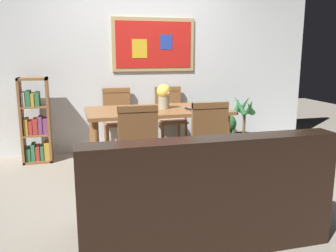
{
  "coord_description": "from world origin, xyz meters",
  "views": [
    {
      "loc": [
        -0.97,
        -3.54,
        1.4
      ],
      "look_at": [
        -0.03,
        -0.06,
        0.65
      ],
      "focal_mm": 38.04,
      "sensor_mm": 36.0,
      "label": 1
    }
  ],
  "objects_px": {
    "dining_chair_near_left": "(137,142)",
    "dining_table": "(157,116)",
    "dining_chair_near_right": "(206,136)",
    "tv_remote": "(190,109)",
    "dining_chair_far_left": "(118,116)",
    "potted_palm": "(243,132)",
    "flower_vase": "(164,95)",
    "dining_chair_far_right": "(170,113)",
    "bookshelf": "(36,125)",
    "leather_couch": "(198,198)",
    "potted_ivy": "(226,129)"
  },
  "relations": [
    {
      "from": "dining_chair_near_left",
      "to": "dining_chair_far_left",
      "type": "bearing_deg",
      "value": 89.71
    },
    {
      "from": "potted_ivy",
      "to": "dining_table",
      "type": "bearing_deg",
      "value": -149.28
    },
    {
      "from": "dining_table",
      "to": "bookshelf",
      "type": "height_order",
      "value": "bookshelf"
    },
    {
      "from": "dining_chair_far_right",
      "to": "bookshelf",
      "type": "distance_m",
      "value": 1.82
    },
    {
      "from": "bookshelf",
      "to": "tv_remote",
      "type": "height_order",
      "value": "bookshelf"
    },
    {
      "from": "dining_chair_near_right",
      "to": "potted_palm",
      "type": "bearing_deg",
      "value": 48.29
    },
    {
      "from": "dining_chair_far_right",
      "to": "tv_remote",
      "type": "relative_size",
      "value": 5.62
    },
    {
      "from": "dining_chair_near_right",
      "to": "tv_remote",
      "type": "distance_m",
      "value": 0.61
    },
    {
      "from": "potted_palm",
      "to": "dining_table",
      "type": "bearing_deg",
      "value": -163.25
    },
    {
      "from": "dining_chair_near_right",
      "to": "potted_ivy",
      "type": "height_order",
      "value": "dining_chair_near_right"
    },
    {
      "from": "bookshelf",
      "to": "flower_vase",
      "type": "xyz_separation_m",
      "value": [
        1.54,
        -0.63,
        0.41
      ]
    },
    {
      "from": "flower_vase",
      "to": "dining_chair_far_left",
      "type": "bearing_deg",
      "value": 121.85
    },
    {
      "from": "tv_remote",
      "to": "potted_palm",
      "type": "bearing_deg",
      "value": 29.31
    },
    {
      "from": "flower_vase",
      "to": "tv_remote",
      "type": "relative_size",
      "value": 1.81
    },
    {
      "from": "dining_table",
      "to": "dining_chair_near_right",
      "type": "distance_m",
      "value": 0.81
    },
    {
      "from": "bookshelf",
      "to": "potted_ivy",
      "type": "xyz_separation_m",
      "value": [
        2.69,
        0.1,
        -0.22
      ]
    },
    {
      "from": "potted_ivy",
      "to": "tv_remote",
      "type": "distance_m",
      "value": 1.34
    },
    {
      "from": "dining_chair_near_left",
      "to": "dining_table",
      "type": "bearing_deg",
      "value": 62.92
    },
    {
      "from": "dining_chair_far_left",
      "to": "tv_remote",
      "type": "distance_m",
      "value": 1.2
    },
    {
      "from": "tv_remote",
      "to": "dining_chair_far_left",
      "type": "bearing_deg",
      "value": 128.89
    },
    {
      "from": "dining_table",
      "to": "potted_palm",
      "type": "xyz_separation_m",
      "value": [
        1.36,
        0.41,
        -0.37
      ]
    },
    {
      "from": "leather_couch",
      "to": "dining_chair_far_right",
      "type": "bearing_deg",
      "value": 79.68
    },
    {
      "from": "dining_chair_far_right",
      "to": "leather_couch",
      "type": "relative_size",
      "value": 0.51
    },
    {
      "from": "tv_remote",
      "to": "dining_table",
      "type": "bearing_deg",
      "value": 157.29
    },
    {
      "from": "dining_chair_near_right",
      "to": "bookshelf",
      "type": "xyz_separation_m",
      "value": [
        -1.8,
        1.37,
        -0.05
      ]
    },
    {
      "from": "dining_chair_near_right",
      "to": "tv_remote",
      "type": "xyz_separation_m",
      "value": [
        0.01,
        0.57,
        0.21
      ]
    },
    {
      "from": "dining_chair_far_left",
      "to": "dining_chair_far_right",
      "type": "distance_m",
      "value": 0.74
    },
    {
      "from": "dining_chair_near_left",
      "to": "dining_chair_far_left",
      "type": "distance_m",
      "value": 1.53
    },
    {
      "from": "dining_chair_near_left",
      "to": "dining_chair_far_right",
      "type": "bearing_deg",
      "value": 63.72
    },
    {
      "from": "leather_couch",
      "to": "dining_table",
      "type": "bearing_deg",
      "value": 87.07
    },
    {
      "from": "dining_chair_near_right",
      "to": "flower_vase",
      "type": "bearing_deg",
      "value": 109.53
    },
    {
      "from": "leather_couch",
      "to": "tv_remote",
      "type": "height_order",
      "value": "leather_couch"
    },
    {
      "from": "dining_table",
      "to": "dining_chair_far_left",
      "type": "bearing_deg",
      "value": 116.3
    },
    {
      "from": "dining_chair_far_right",
      "to": "potted_palm",
      "type": "height_order",
      "value": "dining_chair_far_right"
    },
    {
      "from": "dining_chair_near_right",
      "to": "tv_remote",
      "type": "relative_size",
      "value": 5.62
    },
    {
      "from": "dining_chair_near_right",
      "to": "potted_palm",
      "type": "distance_m",
      "value": 1.55
    },
    {
      "from": "dining_chair_near_left",
      "to": "dining_chair_far_right",
      "type": "relative_size",
      "value": 1.0
    },
    {
      "from": "bookshelf",
      "to": "dining_chair_near_right",
      "type": "bearing_deg",
      "value": -37.33
    },
    {
      "from": "bookshelf",
      "to": "tv_remote",
      "type": "bearing_deg",
      "value": -23.77
    },
    {
      "from": "dining_chair_far_left",
      "to": "leather_couch",
      "type": "height_order",
      "value": "dining_chair_far_left"
    },
    {
      "from": "dining_chair_near_left",
      "to": "tv_remote",
      "type": "height_order",
      "value": "dining_chair_near_left"
    },
    {
      "from": "dining_chair_far_left",
      "to": "leather_couch",
      "type": "bearing_deg",
      "value": -83.32
    },
    {
      "from": "bookshelf",
      "to": "tv_remote",
      "type": "xyz_separation_m",
      "value": [
        1.81,
        -0.8,
        0.26
      ]
    },
    {
      "from": "dining_chair_far_left",
      "to": "potted_palm",
      "type": "height_order",
      "value": "dining_chair_far_left"
    },
    {
      "from": "dining_table",
      "to": "dining_chair_near_right",
      "type": "height_order",
      "value": "dining_chair_near_right"
    },
    {
      "from": "dining_table",
      "to": "potted_palm",
      "type": "height_order",
      "value": "potted_palm"
    },
    {
      "from": "dining_chair_near_left",
      "to": "dining_chair_far_right",
      "type": "distance_m",
      "value": 1.7
    },
    {
      "from": "dining_chair_far_right",
      "to": "flower_vase",
      "type": "height_order",
      "value": "flower_vase"
    },
    {
      "from": "dining_chair_far_left",
      "to": "potted_ivy",
      "type": "height_order",
      "value": "dining_chair_far_left"
    },
    {
      "from": "bookshelf",
      "to": "flower_vase",
      "type": "bearing_deg",
      "value": -22.32
    }
  ]
}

